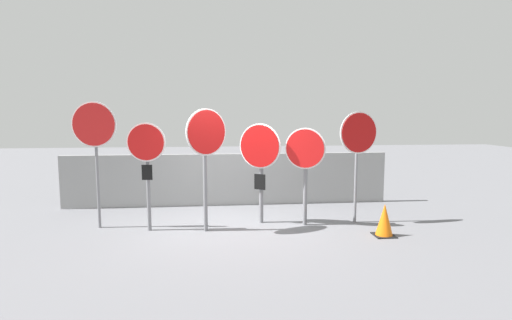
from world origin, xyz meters
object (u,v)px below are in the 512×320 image
object	(u,v)px
stop_sign_4	(305,158)
stop_sign_5	(358,140)
stop_sign_0	(94,133)
traffic_cone_0	(384,220)
stop_sign_1	(147,155)
stop_sign_2	(206,144)
stop_sign_3	(260,156)

from	to	relation	value
stop_sign_4	stop_sign_5	xyz separation A→B (m)	(1.15, 0.10, 0.34)
stop_sign_0	traffic_cone_0	distance (m)	5.89
stop_sign_1	stop_sign_4	distance (m)	3.16
stop_sign_4	traffic_cone_0	bearing A→B (deg)	-7.07
stop_sign_1	stop_sign_4	size ratio (longest dim) A/B	1.06
traffic_cone_0	stop_sign_5	bearing A→B (deg)	102.51
stop_sign_2	stop_sign_3	distance (m)	1.25
stop_sign_1	stop_sign_5	size ratio (longest dim) A/B	0.91
stop_sign_3	stop_sign_5	xyz separation A→B (m)	(2.04, -0.19, 0.32)
stop_sign_2	stop_sign_3	bearing A→B (deg)	-10.71
stop_sign_3	stop_sign_5	bearing A→B (deg)	27.22
stop_sign_2	stop_sign_5	xyz separation A→B (m)	(3.15, 0.31, 0.04)
stop_sign_2	stop_sign_4	bearing A→B (deg)	-28.85
stop_sign_0	stop_sign_5	size ratio (longest dim) A/B	1.08
stop_sign_1	stop_sign_0	bearing A→B (deg)	170.23
stop_sign_4	stop_sign_5	size ratio (longest dim) A/B	0.86
stop_sign_0	traffic_cone_0	xyz separation A→B (m)	(5.56, -1.09, -1.63)
stop_sign_5	stop_sign_2	bearing A→B (deg)	172.37
stop_sign_3	stop_sign_2	bearing A→B (deg)	-123.27
stop_sign_4	stop_sign_1	bearing A→B (deg)	-154.10
stop_sign_1	traffic_cone_0	bearing A→B (deg)	-3.93
stop_sign_3	traffic_cone_0	bearing A→B (deg)	5.79
stop_sign_3	stop_sign_4	bearing A→B (deg)	14.81
stop_sign_0	stop_sign_5	xyz separation A→B (m)	(5.35, -0.15, -0.18)
stop_sign_5	traffic_cone_0	distance (m)	1.75
stop_sign_3	traffic_cone_0	world-z (taller)	stop_sign_3
stop_sign_1	stop_sign_2	bearing A→B (deg)	-1.83
stop_sign_0	stop_sign_3	size ratio (longest dim) A/B	1.21
stop_sign_0	stop_sign_4	xyz separation A→B (m)	(4.20, -0.24, -0.51)
stop_sign_4	traffic_cone_0	size ratio (longest dim) A/B	3.29
stop_sign_4	stop_sign_3	bearing A→B (deg)	-172.77
stop_sign_2	traffic_cone_0	distance (m)	3.70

